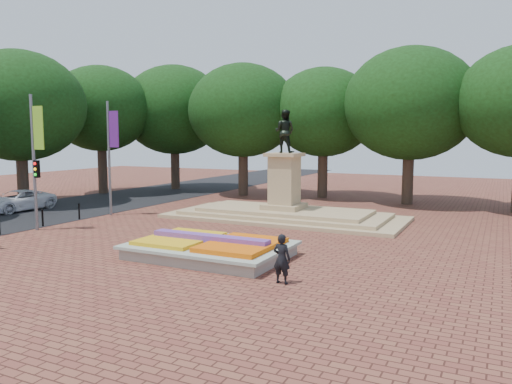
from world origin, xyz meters
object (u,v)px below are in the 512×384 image
at_px(van, 17,201).
at_px(monument, 284,204).
at_px(flower_bed, 211,248).
at_px(pedestrian, 282,259).

bearing_deg(van, monument, 17.57).
height_order(flower_bed, monument, monument).
bearing_deg(flower_bed, van, 164.12).
xyz_separation_m(flower_bed, van, (-17.89, 5.09, 0.30)).
height_order(monument, van, monument).
relative_size(flower_bed, pedestrian, 3.76).
xyz_separation_m(van, pedestrian, (21.92, -7.16, 0.16)).
bearing_deg(pedestrian, monument, -66.20).
xyz_separation_m(flower_bed, pedestrian, (4.04, -2.07, 0.46)).
relative_size(monument, van, 2.87).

